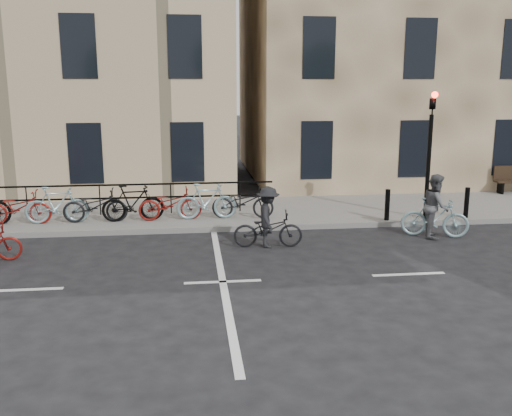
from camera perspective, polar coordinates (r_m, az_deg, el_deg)
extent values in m
plane|color=black|center=(11.91, -3.34, -7.40)|extent=(120.00, 120.00, 0.00)
cube|color=slate|center=(17.95, -17.40, -0.87)|extent=(46.00, 4.00, 0.15)
cube|color=#836D4F|center=(26.12, 15.56, 16.68)|extent=(14.00, 10.00, 12.00)
cylinder|color=black|center=(17.14, 16.84, 3.92)|extent=(0.12, 0.12, 3.00)
imported|color=black|center=(16.98, 17.26, 10.43)|extent=(0.15, 0.18, 0.90)
sphere|color=#FF0C05|center=(16.86, 17.45, 10.75)|extent=(0.18, 0.18, 0.18)
cylinder|color=black|center=(16.79, 12.99, 0.32)|extent=(0.14, 0.14, 0.90)
cylinder|color=black|center=(17.74, 20.31, 0.50)|extent=(0.14, 0.14, 0.90)
cube|color=black|center=(22.14, 23.25, 1.86)|extent=(0.06, 0.38, 0.40)
cube|color=black|center=(17.62, -15.34, 0.85)|extent=(10.40, 0.04, 0.95)
imported|color=maroon|center=(17.21, -22.70, 0.04)|extent=(1.80, 0.63, 0.95)
imported|color=#8BAFB6|center=(16.94, -19.30, 0.30)|extent=(1.75, 0.49, 1.05)
imported|color=black|center=(16.75, -15.78, 0.22)|extent=(1.80, 0.63, 0.95)
imported|color=black|center=(16.61, -12.21, 0.49)|extent=(1.75, 0.49, 1.05)
imported|color=maroon|center=(16.55, -8.59, 0.41)|extent=(1.80, 0.63, 0.95)
imported|color=#8BAFB6|center=(16.54, -4.96, 0.68)|extent=(1.75, 0.49, 1.05)
imported|color=black|center=(16.61, -1.33, 0.59)|extent=(1.80, 0.63, 0.95)
imported|color=#8BAFB6|center=(15.85, 17.46, -0.93)|extent=(1.82, 1.07, 1.05)
imported|color=#525257|center=(15.78, 17.54, 0.21)|extent=(0.89, 0.99, 1.70)
imported|color=black|center=(14.23, 1.20, -2.15)|extent=(1.76, 0.73, 0.90)
imported|color=black|center=(14.15, 1.21, -0.92)|extent=(0.64, 1.03, 1.53)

